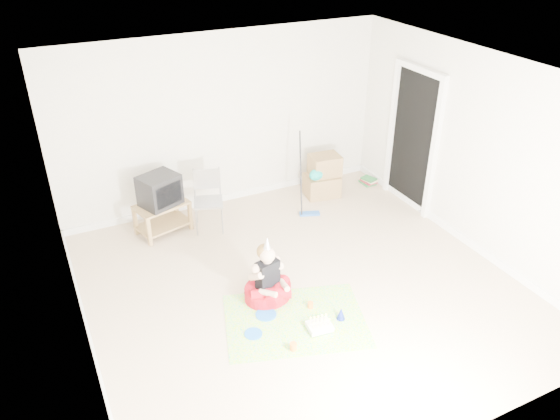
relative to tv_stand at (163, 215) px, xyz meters
name	(u,v)px	position (x,y,z in m)	size (l,w,h in m)	color
ground	(302,286)	(1.16, -1.99, -0.27)	(5.00, 5.00, 0.00)	beige
doorway_recess	(413,141)	(3.64, -0.79, 0.76)	(0.02, 0.90, 2.05)	black
tv_stand	(163,215)	(0.00, 0.00, 0.00)	(0.81, 0.62, 0.45)	olive
crt_tv	(159,190)	(0.00, 0.00, 0.40)	(0.50, 0.42, 0.43)	black
folding_chair	(208,202)	(0.62, -0.20, 0.16)	(0.50, 0.49, 0.88)	#97989D
cardboard_boxes	(323,177)	(2.59, -0.01, 0.05)	(0.59, 0.47, 0.67)	#967548
floor_mop	(310,199)	(2.10, -0.49, -0.01)	(0.32, 0.39, 1.22)	blue
book_pile	(368,180)	(3.48, 0.01, -0.21)	(0.23, 0.27, 0.11)	#257135
seated_woman	(268,285)	(0.71, -1.99, -0.08)	(0.70, 0.70, 0.84)	#AE101B
party_mat	(295,320)	(0.81, -2.51, -0.26)	(1.56, 1.13, 0.01)	#FF3583
birthday_cake	(319,327)	(0.98, -2.76, -0.23)	(0.29, 0.24, 0.13)	white
blue_plate_near	(266,314)	(0.55, -2.29, -0.25)	(0.24, 0.24, 0.01)	blue
blue_plate_far	(253,334)	(0.29, -2.51, -0.26)	(0.20, 0.20, 0.01)	blue
orange_cup_near	(310,305)	(1.06, -2.39, -0.22)	(0.06, 0.06, 0.07)	orange
orange_cup_far	(293,346)	(0.58, -2.91, -0.22)	(0.07, 0.07, 0.08)	orange
blue_party_hat	(341,313)	(1.28, -2.71, -0.19)	(0.10, 0.10, 0.15)	#1726A3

